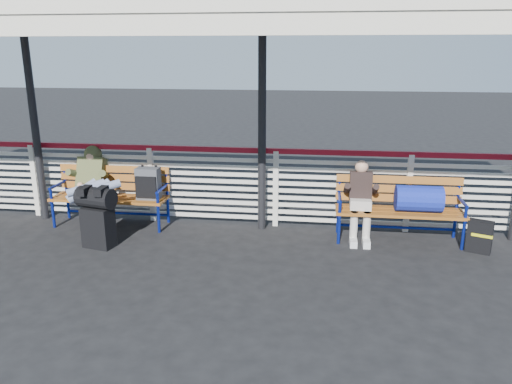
# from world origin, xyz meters

# --- Properties ---
(ground) EXTENTS (60.00, 60.00, 0.00)m
(ground) POSITION_xyz_m (0.00, 0.00, 0.00)
(ground) COLOR black
(ground) RESTS_ON ground
(fence) EXTENTS (12.08, 0.08, 1.24)m
(fence) POSITION_xyz_m (0.00, 1.90, 0.66)
(fence) COLOR silver
(fence) RESTS_ON ground
(canopy) EXTENTS (12.60, 3.60, 3.16)m
(canopy) POSITION_xyz_m (-0.00, 0.87, 3.04)
(canopy) COLOR silver
(canopy) RESTS_ON ground
(luggage_stack) EXTENTS (0.58, 0.41, 0.87)m
(luggage_stack) POSITION_xyz_m (-0.37, 0.68, 0.47)
(luggage_stack) COLOR black
(luggage_stack) RESTS_ON ground
(bench_left) EXTENTS (1.80, 0.56, 0.96)m
(bench_left) POSITION_xyz_m (-0.34, 1.62, 0.61)
(bench_left) COLOR #9B4F1E
(bench_left) RESTS_ON ground
(bench_right) EXTENTS (1.80, 0.56, 0.92)m
(bench_right) POSITION_xyz_m (3.96, 1.49, 0.61)
(bench_right) COLOR #9B4F1E
(bench_right) RESTS_ON ground
(traveler_man) EXTENTS (0.94, 1.50, 0.77)m
(traveler_man) POSITION_xyz_m (-0.73, 1.30, 0.72)
(traveler_man) COLOR #808DAD
(traveler_man) RESTS_ON ground
(companion_person) EXTENTS (0.32, 0.66, 1.15)m
(companion_person) POSITION_xyz_m (3.27, 1.49, 0.60)
(companion_person) COLOR beige
(companion_person) RESTS_ON ground
(suitcase_side) EXTENTS (0.37, 0.30, 0.45)m
(suitcase_side) POSITION_xyz_m (4.87, 1.19, 0.22)
(suitcase_side) COLOR black
(suitcase_side) RESTS_ON ground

